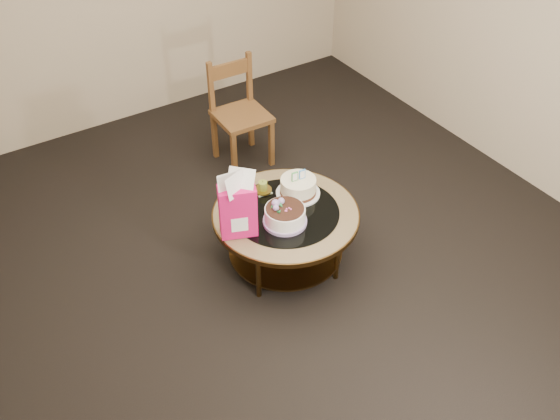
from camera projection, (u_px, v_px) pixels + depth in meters
ground at (285, 259)px, 4.58m from camera, size 5.00×5.00×0.00m
room_walls at (287, 68)px, 3.59m from camera, size 4.52×5.02×2.61m
coffee_table at (286, 220)px, 4.33m from camera, size 1.02×1.02×0.46m
decorated_cake at (285, 216)px, 4.16m from camera, size 0.30×0.30×0.17m
cream_cake at (298, 187)px, 4.39m from camera, size 0.31×0.31×0.20m
gift_bag at (237, 204)px, 3.97m from camera, size 0.27×0.23×0.48m
pillar_candle at (263, 188)px, 4.43m from camera, size 0.13×0.13×0.10m
dining_chair at (239, 113)px, 5.26m from camera, size 0.43×0.43×0.92m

